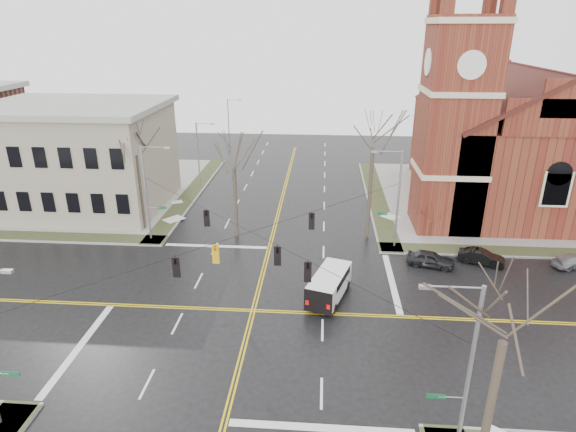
# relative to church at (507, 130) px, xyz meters

# --- Properties ---
(ground) EXTENTS (120.00, 120.00, 0.00)m
(ground) POSITION_rel_church_xyz_m (-24.76, -24.78, -8.43)
(ground) COLOR black
(ground) RESTS_ON ground
(sidewalks) EXTENTS (80.00, 80.00, 0.17)m
(sidewalks) POSITION_rel_church_xyz_m (-24.76, -24.78, -8.36)
(sidewalks) COLOR gray
(sidewalks) RESTS_ON ground
(road_markings) EXTENTS (100.00, 100.00, 0.01)m
(road_markings) POSITION_rel_church_xyz_m (-24.76, -24.78, -8.43)
(road_markings) COLOR gold
(road_markings) RESTS_ON ground
(church) EXTENTS (24.28, 27.48, 27.50)m
(church) POSITION_rel_church_xyz_m (0.00, 0.00, 0.00)
(church) COLOR maroon
(church) RESTS_ON ground
(civic_building_a) EXTENTS (18.00, 14.00, 11.00)m
(civic_building_a) POSITION_rel_church_xyz_m (-46.76, -4.78, -2.93)
(civic_building_a) COLOR gray
(civic_building_a) RESTS_ON ground
(signal_pole_ne) EXTENTS (2.75, 0.22, 9.00)m
(signal_pole_ne) POSITION_rel_church_xyz_m (-13.44, -13.28, -3.48)
(signal_pole_ne) COLOR gray
(signal_pole_ne) RESTS_ON ground
(signal_pole_nw) EXTENTS (2.75, 0.22, 9.00)m
(signal_pole_nw) POSITION_rel_church_xyz_m (-36.09, -13.28, -3.48)
(signal_pole_nw) COLOR gray
(signal_pole_nw) RESTS_ON ground
(signal_pole_se) EXTENTS (2.75, 0.22, 9.00)m
(signal_pole_se) POSITION_rel_church_xyz_m (-13.44, -36.28, -3.48)
(signal_pole_se) COLOR gray
(signal_pole_se) RESTS_ON ground
(span_wires) EXTENTS (23.02, 23.02, 0.03)m
(span_wires) POSITION_rel_church_xyz_m (-24.76, -24.78, -2.23)
(span_wires) COLOR black
(span_wires) RESTS_ON ground
(traffic_signals) EXTENTS (8.21, 8.26, 1.30)m
(traffic_signals) POSITION_rel_church_xyz_m (-24.76, -25.45, -2.98)
(traffic_signals) COLOR black
(traffic_signals) RESTS_ON ground
(streetlight_north_a) EXTENTS (2.30, 0.20, 8.00)m
(streetlight_north_a) POSITION_rel_church_xyz_m (-35.42, 3.22, -3.97)
(streetlight_north_a) COLOR gray
(streetlight_north_a) RESTS_ON ground
(streetlight_north_b) EXTENTS (2.30, 0.20, 8.00)m
(streetlight_north_b) POSITION_rel_church_xyz_m (-35.42, 23.22, -3.97)
(streetlight_north_b) COLOR gray
(streetlight_north_b) RESTS_ON ground
(cargo_van) EXTENTS (3.59, 5.72, 2.04)m
(cargo_van) POSITION_rel_church_xyz_m (-19.26, -22.48, -7.23)
(cargo_van) COLOR white
(cargo_van) RESTS_ON ground
(parked_car_a) EXTENTS (4.19, 2.60, 1.33)m
(parked_car_a) POSITION_rel_church_xyz_m (-10.70, -16.79, -7.77)
(parked_car_a) COLOR black
(parked_car_a) RESTS_ON ground
(parked_car_b) EXTENTS (4.02, 2.57, 1.25)m
(parked_car_b) POSITION_rel_church_xyz_m (-6.26, -16.04, -7.81)
(parked_car_b) COLOR black
(parked_car_b) RESTS_ON ground
(parked_car_c) EXTENTS (4.12, 2.87, 1.11)m
(parked_car_c) POSITION_rel_church_xyz_m (1.40, -15.99, -7.88)
(parked_car_c) COLOR #959597
(parked_car_c) RESTS_ON ground
(tree_nw_far) EXTENTS (4.00, 4.00, 11.24)m
(tree_nw_far) POSITION_rel_church_xyz_m (-37.77, -10.89, -0.30)
(tree_nw_far) COLOR #362A22
(tree_nw_far) RESTS_ON ground
(tree_nw_near) EXTENTS (4.00, 4.00, 10.23)m
(tree_nw_near) POSITION_rel_church_xyz_m (-28.19, -11.96, -1.01)
(tree_nw_near) COLOR #362A22
(tree_nw_near) RESTS_ON ground
(tree_ne) EXTENTS (4.00, 4.00, 13.10)m
(tree_ne) POSITION_rel_church_xyz_m (-15.59, -11.09, 1.03)
(tree_ne) COLOR #362A22
(tree_ne) RESTS_ON ground
(tree_se) EXTENTS (4.00, 4.00, 11.59)m
(tree_se) POSITION_rel_church_xyz_m (-12.98, -38.31, -0.05)
(tree_se) COLOR #362A22
(tree_se) RESTS_ON ground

